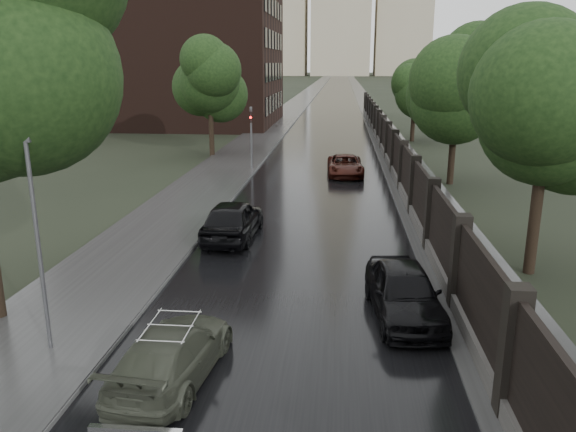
# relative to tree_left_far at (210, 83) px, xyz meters

# --- Properties ---
(ground) EXTENTS (800.00, 800.00, 0.00)m
(ground) POSITION_rel_tree_left_far_xyz_m (8.00, -30.00, -5.24)
(ground) COLOR black
(ground) RESTS_ON ground
(road) EXTENTS (8.00, 420.00, 0.02)m
(road) POSITION_rel_tree_left_far_xyz_m (8.00, 160.00, -5.23)
(road) COLOR black
(road) RESTS_ON ground
(sidewalk_left) EXTENTS (4.00, 420.00, 0.16)m
(sidewalk_left) POSITION_rel_tree_left_far_xyz_m (2.00, 160.00, -5.16)
(sidewalk_left) COLOR #2D2D2D
(sidewalk_left) RESTS_ON ground
(verge_right) EXTENTS (3.00, 420.00, 0.08)m
(verge_right) POSITION_rel_tree_left_far_xyz_m (13.50, 160.00, -5.20)
(verge_right) COLOR #2D2D2D
(verge_right) RESTS_ON ground
(fence_right) EXTENTS (0.45, 75.72, 2.70)m
(fence_right) POSITION_rel_tree_left_far_xyz_m (12.60, 2.01, -4.23)
(fence_right) COLOR #383533
(fence_right) RESTS_ON ground
(tree_left_far) EXTENTS (4.25, 4.25, 7.39)m
(tree_left_far) POSITION_rel_tree_left_far_xyz_m (0.00, 0.00, 0.00)
(tree_left_far) COLOR black
(tree_left_far) RESTS_ON ground
(tree_right_a) EXTENTS (4.08, 4.08, 7.01)m
(tree_right_a) POSITION_rel_tree_left_far_xyz_m (15.50, -22.00, -0.29)
(tree_right_a) COLOR black
(tree_right_a) RESTS_ON ground
(tree_right_b) EXTENTS (4.08, 4.08, 7.01)m
(tree_right_b) POSITION_rel_tree_left_far_xyz_m (15.50, -8.00, -0.29)
(tree_right_b) COLOR black
(tree_right_b) RESTS_ON ground
(tree_right_c) EXTENTS (4.08, 4.08, 7.01)m
(tree_right_c) POSITION_rel_tree_left_far_xyz_m (15.50, 10.00, -0.29)
(tree_right_c) COLOR black
(tree_right_c) RESTS_ON ground
(lamp_post) EXTENTS (0.25, 0.12, 5.11)m
(lamp_post) POSITION_rel_tree_left_far_xyz_m (2.60, -28.50, -2.57)
(lamp_post) COLOR #59595E
(lamp_post) RESTS_ON ground
(traffic_light) EXTENTS (0.16, 0.32, 4.00)m
(traffic_light) POSITION_rel_tree_left_far_xyz_m (3.70, -5.01, -2.84)
(traffic_light) COLOR #59595E
(traffic_light) RESTS_ON ground
(brick_building) EXTENTS (24.00, 18.00, 20.00)m
(brick_building) POSITION_rel_tree_left_far_xyz_m (-10.00, 22.00, 4.76)
(brick_building) COLOR black
(brick_building) RESTS_ON ground
(volga_sedan) EXTENTS (2.15, 4.35, 1.22)m
(volga_sedan) POSITION_rel_tree_left_far_xyz_m (5.79, -29.31, -4.63)
(volga_sedan) COLOR #3D4134
(volga_sedan) RESTS_ON ground
(hatchback_left) EXTENTS (1.99, 4.63, 1.56)m
(hatchback_left) POSITION_rel_tree_left_far_xyz_m (5.20, -19.24, -4.46)
(hatchback_left) COLOR black
(hatchback_left) RESTS_ON ground
(car_right_near) EXTENTS (2.14, 4.41, 1.45)m
(car_right_near) POSITION_rel_tree_left_far_xyz_m (11.06, -25.72, -4.52)
(car_right_near) COLOR black
(car_right_near) RESTS_ON ground
(car_right_far) EXTENTS (2.27, 4.58, 1.25)m
(car_right_far) POSITION_rel_tree_left_far_xyz_m (9.60, -6.16, -4.62)
(car_right_far) COLOR #33110B
(car_right_far) RESTS_ON ground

